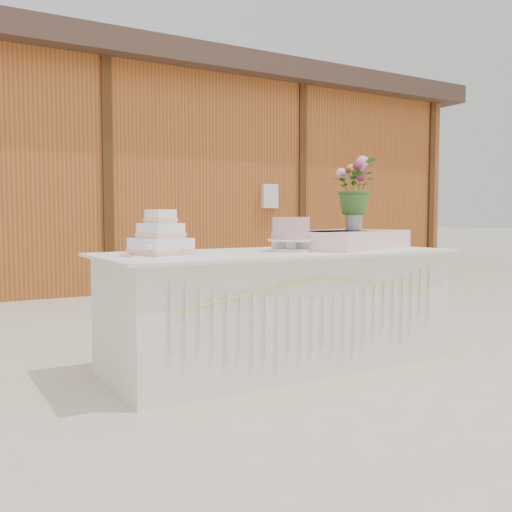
% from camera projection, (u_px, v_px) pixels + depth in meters
% --- Properties ---
extents(ground, '(80.00, 80.00, 0.00)m').
position_uv_depth(ground, '(278.00, 364.00, 3.87)').
color(ground, beige).
rests_on(ground, ground).
extents(barn, '(12.60, 4.60, 3.30)m').
position_uv_depth(barn, '(70.00, 173.00, 8.89)').
color(barn, '#A95323').
rests_on(barn, ground).
extents(cake_table, '(2.40, 1.00, 0.77)m').
position_uv_depth(cake_table, '(279.00, 308.00, 3.84)').
color(cake_table, white).
rests_on(cake_table, ground).
extents(wedding_cake, '(0.38, 0.38, 0.27)m').
position_uv_depth(wedding_cake, '(161.00, 239.00, 3.48)').
color(wedding_cake, white).
rests_on(wedding_cake, cake_table).
extents(pink_cake_stand, '(0.32, 0.32, 0.23)m').
position_uv_depth(pink_cake_stand, '(291.00, 232.00, 3.81)').
color(pink_cake_stand, white).
rests_on(pink_cake_stand, cake_table).
extents(satin_runner, '(1.17, 0.93, 0.13)m').
position_uv_depth(satin_runner, '(345.00, 239.00, 4.17)').
color(satin_runner, '#FFD1CD').
rests_on(satin_runner, cake_table).
extents(flower_vase, '(0.12, 0.12, 0.17)m').
position_uv_depth(flower_vase, '(354.00, 219.00, 4.24)').
color(flower_vase, '#A4A5A9').
rests_on(flower_vase, satin_runner).
extents(bouquet, '(0.47, 0.45, 0.41)m').
position_uv_depth(bouquet, '(354.00, 180.00, 4.22)').
color(bouquet, '#396528').
rests_on(bouquet, flower_vase).
extents(loose_flowers, '(0.22, 0.33, 0.02)m').
position_uv_depth(loose_flowers, '(120.00, 254.00, 3.39)').
color(loose_flowers, pink).
rests_on(loose_flowers, cake_table).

